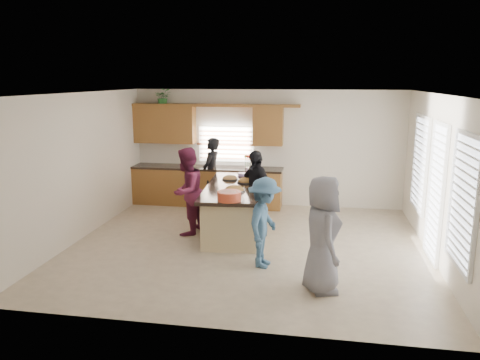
% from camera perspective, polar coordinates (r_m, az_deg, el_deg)
% --- Properties ---
extents(floor, '(6.50, 6.50, 0.00)m').
position_cam_1_polar(floor, '(8.82, 0.90, -7.99)').
color(floor, beige).
rests_on(floor, ground).
extents(room_shell, '(6.52, 6.02, 2.81)m').
position_cam_1_polar(room_shell, '(8.35, 0.95, 4.34)').
color(room_shell, silver).
rests_on(room_shell, ground).
extents(back_cabinetry, '(4.08, 0.66, 2.46)m').
position_cam_1_polar(back_cabinetry, '(11.45, -4.23, 1.46)').
color(back_cabinetry, olive).
rests_on(back_cabinetry, ground).
extents(right_wall_glazing, '(0.06, 4.00, 2.25)m').
position_cam_1_polar(right_wall_glazing, '(8.45, 22.90, -0.40)').
color(right_wall_glazing, white).
rests_on(right_wall_glazing, ground).
extents(island, '(1.35, 2.78, 0.95)m').
position_cam_1_polar(island, '(9.50, -0.57, -3.63)').
color(island, '#D0B681').
rests_on(island, ground).
extents(platter_front, '(0.41, 0.41, 0.17)m').
position_cam_1_polar(platter_front, '(8.91, -0.69, -1.21)').
color(platter_front, black).
rests_on(platter_front, island).
extents(platter_mid, '(0.37, 0.37, 0.15)m').
position_cam_1_polar(platter_mid, '(9.66, 0.72, -0.14)').
color(platter_mid, black).
rests_on(platter_mid, island).
extents(platter_back, '(0.34, 0.34, 0.14)m').
position_cam_1_polar(platter_back, '(9.94, -1.23, 0.21)').
color(platter_back, black).
rests_on(platter_back, island).
extents(salad_bowl, '(0.42, 0.42, 0.17)m').
position_cam_1_polar(salad_bowl, '(8.21, -1.33, -1.91)').
color(salad_bowl, '#CE4425').
rests_on(salad_bowl, island).
extents(clear_cup, '(0.07, 0.07, 0.11)m').
position_cam_1_polar(clear_cup, '(8.37, 0.31, -1.89)').
color(clear_cup, white).
rests_on(clear_cup, island).
extents(plate_stack, '(0.24, 0.24, 0.06)m').
position_cam_1_polar(plate_stack, '(10.35, 0.39, 0.70)').
color(plate_stack, '#AC8FD0').
rests_on(plate_stack, island).
extents(flower_vase, '(0.14, 0.14, 0.42)m').
position_cam_1_polar(flower_vase, '(10.51, 0.89, 2.04)').
color(flower_vase, silver).
rests_on(flower_vase, island).
extents(potted_plant, '(0.47, 0.44, 0.42)m').
position_cam_1_polar(potted_plant, '(11.64, -9.35, 9.93)').
color(potted_plant, '#327C31').
rests_on(potted_plant, back_cabinetry).
extents(woman_left_back, '(0.51, 0.68, 1.68)m').
position_cam_1_polar(woman_left_back, '(11.29, -3.48, 0.94)').
color(woman_left_back, black).
rests_on(woman_left_back, ground).
extents(woman_left_mid, '(0.81, 0.95, 1.74)m').
position_cam_1_polar(woman_left_mid, '(9.31, -6.52, -1.38)').
color(woman_left_mid, maroon).
rests_on(woman_left_mid, ground).
extents(woman_left_front, '(0.97, 0.97, 1.65)m').
position_cam_1_polar(woman_left_front, '(9.51, 1.89, -1.28)').
color(woman_left_front, black).
rests_on(woman_left_front, ground).
extents(woman_right_back, '(0.71, 1.05, 1.50)m').
position_cam_1_polar(woman_right_back, '(7.67, 2.99, -5.22)').
color(woman_right_back, '#395D7D').
rests_on(woman_right_back, ground).
extents(woman_right_front, '(0.74, 0.95, 1.72)m').
position_cam_1_polar(woman_right_front, '(6.86, 10.00, -6.58)').
color(woman_right_front, slate).
rests_on(woman_right_front, ground).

